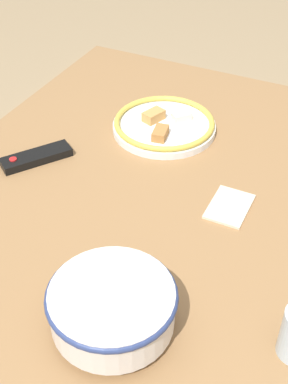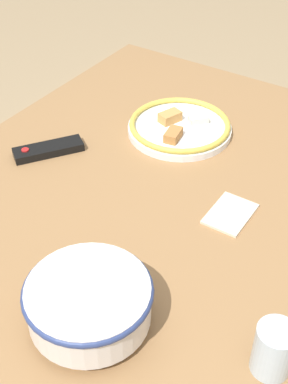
% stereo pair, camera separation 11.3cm
% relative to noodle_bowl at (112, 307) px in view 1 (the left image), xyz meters
% --- Properties ---
extents(dining_table, '(1.36, 1.10, 0.70)m').
position_rel_noodle_bowl_xyz_m(dining_table, '(0.30, 0.05, -0.12)').
color(dining_table, olive).
rests_on(dining_table, ground_plane).
extents(noodle_bowl, '(0.22, 0.22, 0.09)m').
position_rel_noodle_bowl_xyz_m(noodle_bowl, '(0.00, 0.00, 0.00)').
color(noodle_bowl, silver).
rests_on(noodle_bowl, dining_table).
extents(food_plate, '(0.27, 0.27, 0.04)m').
position_rel_noodle_bowl_xyz_m(food_plate, '(0.60, 0.17, -0.04)').
color(food_plate, white).
rests_on(food_plate, dining_table).
extents(tv_remote, '(0.17, 0.14, 0.02)m').
position_rel_noodle_bowl_xyz_m(tv_remote, '(0.35, 0.40, -0.04)').
color(tv_remote, black).
rests_on(tv_remote, dining_table).
extents(folded_napkin, '(0.12, 0.08, 0.01)m').
position_rel_noodle_bowl_xyz_m(folded_napkin, '(0.38, -0.08, -0.05)').
color(folded_napkin, beige).
rests_on(folded_napkin, dining_table).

